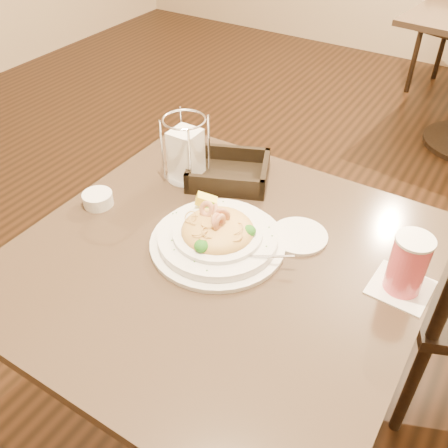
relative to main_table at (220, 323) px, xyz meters
The scene contains 8 objects.
ground 0.52m from the main_table, ahead, with size 7.00×7.00×0.00m, color black.
main_table is the anchor object (origin of this frame).
pasta_bowl 0.27m from the main_table, 128.09° to the left, with size 0.35×0.32×0.10m.
drink_glass 0.51m from the main_table, 17.45° to the left, with size 0.13×0.13×0.14m.
bread_basket 0.41m from the main_table, 117.79° to the left, with size 0.27×0.24×0.06m.
napkin_caddy 0.46m from the main_table, 138.13° to the left, with size 0.12×0.12×0.18m.
side_plate 0.32m from the main_table, 50.65° to the left, with size 0.14×0.14×0.01m, color white.
butter_ramekin 0.45m from the main_table, behind, with size 0.08×0.08×0.03m, color white.
Camera 1 is at (0.46, -0.71, 1.54)m, focal length 40.00 mm.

